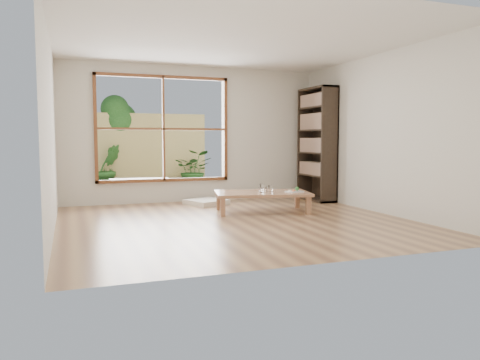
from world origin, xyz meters
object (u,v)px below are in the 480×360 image
at_px(bookshelf, 317,144).
at_px(food_tray, 295,191).
at_px(garden_bench, 139,181).
at_px(low_table, 262,194).

relative_size(bookshelf, food_tray, 7.41).
xyz_separation_m(bookshelf, food_tray, (-1.10, -1.24, -0.75)).
xyz_separation_m(bookshelf, garden_bench, (-3.25, 1.55, -0.76)).
bearing_deg(food_tray, bookshelf, 35.06).
distance_m(low_table, food_tray, 0.55).
relative_size(bookshelf, garden_bench, 1.82).
bearing_deg(garden_bench, bookshelf, -21.28).
relative_size(food_tray, garden_bench, 0.25).
distance_m(bookshelf, garden_bench, 3.68).
height_order(bookshelf, garden_bench, bookshelf).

